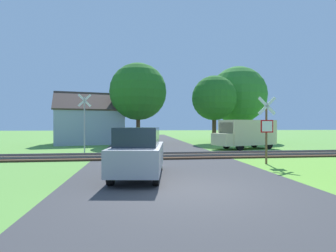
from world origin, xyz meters
TOP-DOWN VIEW (x-y plane):
  - ground_plane at (0.00, 0.00)m, footprint 160.00×160.00m
  - road_asphalt at (0.00, 2.00)m, footprint 7.60×80.00m
  - rail_track at (0.00, 7.81)m, footprint 60.00×2.60m
  - stop_sign_near at (4.69, 4.43)m, footprint 0.88×0.16m
  - crossing_sign_far at (-4.88, 10.63)m, footprint 0.87×0.17m
  - house at (-6.07, 19.41)m, footprint 7.50×6.46m
  - tree_right at (6.52, 18.78)m, footprint 4.58×4.58m
  - tree_far at (10.17, 21.57)m, footprint 6.53×6.53m
  - tree_center at (-1.27, 17.92)m, footprint 5.46×5.46m
  - mail_truck at (6.97, 12.01)m, footprint 5.23×3.31m
  - parked_car at (-1.39, 2.10)m, footprint 2.16×4.18m

SIDE VIEW (x-z plane):
  - ground_plane at x=0.00m, z-range 0.00..0.00m
  - road_asphalt at x=0.00m, z-range 0.00..0.01m
  - rail_track at x=0.00m, z-range -0.05..0.17m
  - parked_car at x=-1.39m, z-range 0.00..1.78m
  - mail_truck at x=6.97m, z-range 0.12..2.36m
  - stop_sign_near at x=4.69m, z-range 0.18..3.39m
  - house at x=-6.07m, z-range -0.73..4.38m
  - crossing_sign_far at x=-4.88m, z-range 0.28..4.23m
  - tree_right at x=6.52m, z-range 1.15..8.07m
  - tree_center at x=-1.27m, z-range 1.15..8.93m
  - tree_far at x=10.17m, z-range 1.01..9.56m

